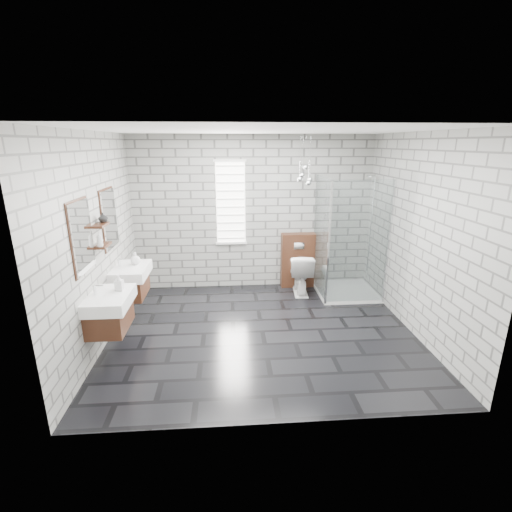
{
  "coord_description": "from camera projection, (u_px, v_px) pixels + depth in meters",
  "views": [
    {
      "loc": [
        -0.44,
        -4.68,
        2.55
      ],
      "look_at": [
        -0.06,
        0.35,
        1.01
      ],
      "focal_mm": 26.0,
      "sensor_mm": 36.0,
      "label": 1
    }
  ],
  "objects": [
    {
      "name": "pendant_cluster",
      "position": [
        305.0,
        176.0,
        6.0
      ],
      "size": [
        0.28,
        0.22,
        0.81
      ],
      "color": "silver",
      "rests_on": "ceiling"
    },
    {
      "name": "flush_plate",
      "position": [
        299.0,
        246.0,
        6.58
      ],
      "size": [
        0.18,
        0.01,
        0.12
      ],
      "primitive_type": "cube",
      "color": "silver",
      "rests_on": "cistern_panel"
    },
    {
      "name": "cistern_panel",
      "position": [
        298.0,
        260.0,
        6.77
      ],
      "size": [
        0.6,
        0.2,
        1.0
      ],
      "primitive_type": "cube",
      "color": "#442415",
      "rests_on": "floor"
    },
    {
      "name": "ceiling",
      "position": [
        264.0,
        129.0,
        4.45
      ],
      "size": [
        4.2,
        3.6,
        0.02
      ],
      "primitive_type": "cube",
      "color": "white",
      "rests_on": "wall_back"
    },
    {
      "name": "wall_left",
      "position": [
        97.0,
        242.0,
        4.69
      ],
      "size": [
        0.02,
        3.6,
        2.7
      ],
      "primitive_type": "cube",
      "color": "#9B9B96",
      "rests_on": "floor"
    },
    {
      "name": "wall_back",
      "position": [
        253.0,
        214.0,
        6.57
      ],
      "size": [
        4.2,
        0.02,
        2.7
      ],
      "primitive_type": "cube",
      "color": "#9B9B96",
      "rests_on": "floor"
    },
    {
      "name": "toilet",
      "position": [
        300.0,
        273.0,
        6.52
      ],
      "size": [
        0.46,
        0.73,
        0.72
      ],
      "primitive_type": "imported",
      "rotation": [
        0.0,
        0.0,
        3.06
      ],
      "color": "white",
      "rests_on": "floor"
    },
    {
      "name": "soap_bottle_b",
      "position": [
        135.0,
        258.0,
        5.41
      ],
      "size": [
        0.18,
        0.18,
        0.18
      ],
      "primitive_type": "imported",
      "rotation": [
        0.0,
        0.0,
        -0.4
      ],
      "color": "#B2B2B2",
      "rests_on": "vanity_right"
    },
    {
      "name": "floor",
      "position": [
        262.0,
        332.0,
        5.24
      ],
      "size": [
        4.2,
        3.6,
        0.02
      ],
      "primitive_type": "cube",
      "color": "black",
      "rests_on": "ground"
    },
    {
      "name": "wall_front",
      "position": [
        283.0,
        292.0,
        3.12
      ],
      "size": [
        4.2,
        0.02,
        2.7
      ],
      "primitive_type": "cube",
      "color": "#9B9B96",
      "rests_on": "floor"
    },
    {
      "name": "shelf_upper",
      "position": [
        100.0,
        225.0,
        4.58
      ],
      "size": [
        0.14,
        0.3,
        0.03
      ],
      "primitive_type": "cube",
      "color": "#442415",
      "rests_on": "wall_left"
    },
    {
      "name": "soap_bottle_a",
      "position": [
        119.0,
        283.0,
        4.44
      ],
      "size": [
        0.1,
        0.1,
        0.2
      ],
      "primitive_type": "imported",
      "rotation": [
        0.0,
        0.0,
        -0.13
      ],
      "color": "#B2B2B2",
      "rests_on": "vanity_left"
    },
    {
      "name": "shelf_lower",
      "position": [
        103.0,
        245.0,
        4.66
      ],
      "size": [
        0.14,
        0.3,
        0.03
      ],
      "primitive_type": "cube",
      "color": "#442415",
      "rests_on": "wall_left"
    },
    {
      "name": "window",
      "position": [
        231.0,
        203.0,
        6.46
      ],
      "size": [
        0.56,
        0.05,
        1.48
      ],
      "color": "white",
      "rests_on": "wall_back"
    },
    {
      "name": "shower_enclosure",
      "position": [
        344.0,
        268.0,
        6.33
      ],
      "size": [
        1.0,
        1.0,
        2.03
      ],
      "color": "white",
      "rests_on": "floor"
    },
    {
      "name": "wall_right",
      "position": [
        418.0,
        236.0,
        5.0
      ],
      "size": [
        0.02,
        3.6,
        2.7
      ],
      "primitive_type": "cube",
      "color": "#9B9B96",
      "rests_on": "floor"
    },
    {
      "name": "vase",
      "position": [
        103.0,
        217.0,
        4.66
      ],
      "size": [
        0.15,
        0.15,
        0.12
      ],
      "primitive_type": "imported",
      "rotation": [
        0.0,
        0.0,
        -0.41
      ],
      "color": "#B2B2B2",
      "rests_on": "shelf_upper"
    },
    {
      "name": "vanity_left",
      "position": [
        106.0,
        302.0,
        4.38
      ],
      "size": [
        0.47,
        0.7,
        1.57
      ],
      "color": "#442415",
      "rests_on": "wall_left"
    },
    {
      "name": "vanity_right",
      "position": [
        128.0,
        273.0,
        5.35
      ],
      "size": [
        0.47,
        0.7,
        1.57
      ],
      "color": "#442415",
      "rests_on": "wall_left"
    },
    {
      "name": "soap_bottle_c",
      "position": [
        99.0,
        239.0,
        4.51
      ],
      "size": [
        0.1,
        0.1,
        0.19
      ],
      "primitive_type": "imported",
      "rotation": [
        0.0,
        0.0,
        -0.41
      ],
      "color": "#B2B2B2",
      "rests_on": "shelf_lower"
    }
  ]
}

